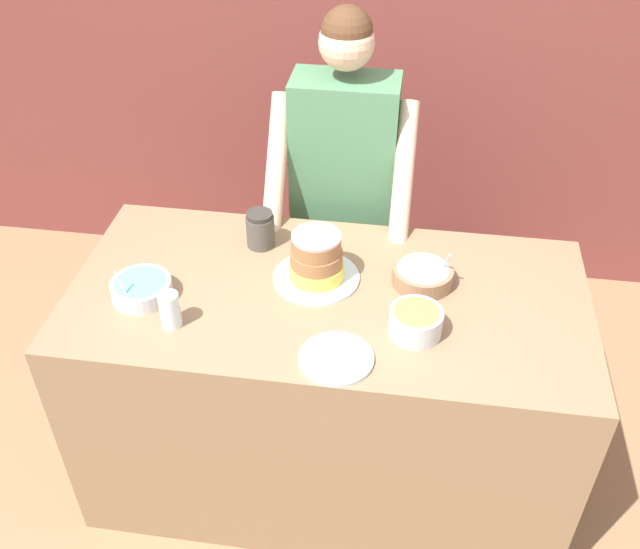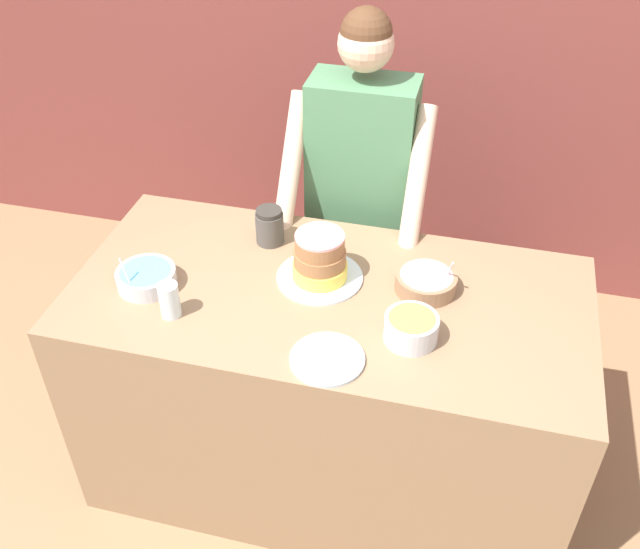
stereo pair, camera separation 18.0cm
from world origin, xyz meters
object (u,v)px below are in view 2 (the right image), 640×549
drinking_glass (169,300)px  ceramic_plate (327,359)px  frosting_bowl_pink (426,281)px  stoneware_jar (270,226)px  cake (320,260)px  person_baker (360,178)px  frosting_bowl_olive (411,328)px  frosting_bowl_blue (146,277)px

drinking_glass → ceramic_plate: 0.55m
frosting_bowl_pink → stoneware_jar: bearing=166.9°
cake → frosting_bowl_pink: size_ratio=1.44×
person_baker → stoneware_jar: 0.47m
drinking_glass → ceramic_plate: (0.54, -0.08, -0.06)m
frosting_bowl_olive → drinking_glass: size_ratio=1.39×
person_baker → drinking_glass: (-0.45, -0.87, -0.01)m
person_baker → frosting_bowl_blue: person_baker is taller
person_baker → frosting_bowl_pink: person_baker is taller
frosting_bowl_olive → frosting_bowl_blue: size_ratio=0.84×
frosting_bowl_blue → frosting_bowl_pink: 0.95m
cake → frosting_bowl_olive: bearing=-32.8°
person_baker → frosting_bowl_blue: 0.95m
frosting_bowl_olive → drinking_glass: drinking_glass is taller
frosting_bowl_olive → frosting_bowl_pink: (0.01, 0.25, -0.01)m
frosting_bowl_blue → ceramic_plate: 0.71m
cake → stoneware_jar: (-0.23, 0.17, -0.01)m
cake → drinking_glass: 0.52m
person_baker → drinking_glass: 0.98m
cake → frosting_bowl_blue: cake is taller
ceramic_plate → stoneware_jar: stoneware_jar is taller
frosting_bowl_olive → ceramic_plate: bearing=-145.7°
drinking_glass → ceramic_plate: bearing=-8.5°
person_baker → cake: person_baker is taller
ceramic_plate → cake: bearing=107.4°
drinking_glass → ceramic_plate: drinking_glass is taller
person_baker → drinking_glass: size_ratio=13.82×
frosting_bowl_olive → stoneware_jar: size_ratio=1.23×
frosting_bowl_pink → ceramic_plate: frosting_bowl_pink is taller
frosting_bowl_blue → drinking_glass: 0.19m
frosting_bowl_olive → frosting_bowl_pink: 0.26m
frosting_bowl_olive → ceramic_plate: 0.28m
person_baker → frosting_bowl_olive: size_ratio=9.96×
frosting_bowl_blue → frosting_bowl_olive: bearing=-2.8°
person_baker → frosting_bowl_olive: person_baker is taller
cake → ceramic_plate: cake is taller
person_baker → drinking_glass: bearing=-117.2°
ceramic_plate → stoneware_jar: bearing=122.5°
drinking_glass → ceramic_plate: size_ratio=0.53×
cake → frosting_bowl_pink: (0.36, 0.03, -0.04)m
frosting_bowl_blue → drinking_glass: frosting_bowl_blue is taller
frosting_bowl_olive → frosting_bowl_blue: bearing=177.2°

